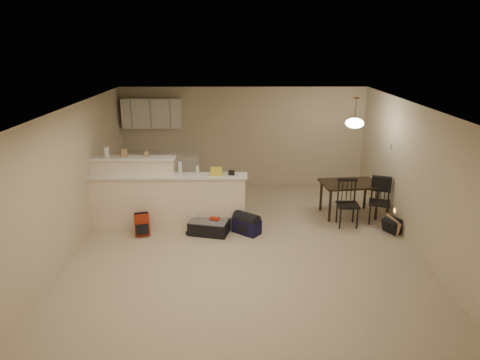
{
  "coord_description": "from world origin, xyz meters",
  "views": [
    {
      "loc": [
        -0.15,
        -6.95,
        3.54
      ],
      "look_at": [
        -0.1,
        0.7,
        1.05
      ],
      "focal_mm": 32.0,
      "sensor_mm": 36.0,
      "label": 1
    }
  ],
  "objects_px": {
    "pendant_lamp": "(355,123)",
    "suitcase": "(209,227)",
    "dining_chair_near": "(348,204)",
    "black_daypack": "(392,226)",
    "dining_table": "(349,187)",
    "dining_chair_far": "(380,202)",
    "red_backpack": "(142,225)",
    "navy_duffel": "(247,226)"
  },
  "relations": [
    {
      "from": "red_backpack",
      "to": "black_daypack",
      "type": "height_order",
      "value": "red_backpack"
    },
    {
      "from": "suitcase",
      "to": "navy_duffel",
      "type": "height_order",
      "value": "navy_duffel"
    },
    {
      "from": "suitcase",
      "to": "red_backpack",
      "type": "relative_size",
      "value": 1.75
    },
    {
      "from": "red_backpack",
      "to": "suitcase",
      "type": "bearing_deg",
      "value": -10.19
    },
    {
      "from": "navy_duffel",
      "to": "black_daypack",
      "type": "bearing_deg",
      "value": 38.12
    },
    {
      "from": "dining_table",
      "to": "black_daypack",
      "type": "xyz_separation_m",
      "value": [
        0.65,
        -0.9,
        -0.49
      ]
    },
    {
      "from": "suitcase",
      "to": "dining_table",
      "type": "bearing_deg",
      "value": 30.44
    },
    {
      "from": "dining_chair_near",
      "to": "dining_chair_far",
      "type": "height_order",
      "value": "dining_chair_near"
    },
    {
      "from": "dining_chair_near",
      "to": "dining_chair_far",
      "type": "relative_size",
      "value": 1.02
    },
    {
      "from": "dining_table",
      "to": "navy_duffel",
      "type": "height_order",
      "value": "dining_table"
    },
    {
      "from": "red_backpack",
      "to": "dining_table",
      "type": "bearing_deg",
      "value": -0.41
    },
    {
      "from": "red_backpack",
      "to": "pendant_lamp",
      "type": "bearing_deg",
      "value": -0.41
    },
    {
      "from": "dining_table",
      "to": "navy_duffel",
      "type": "relative_size",
      "value": 2.34
    },
    {
      "from": "dining_chair_far",
      "to": "black_daypack",
      "type": "bearing_deg",
      "value": -56.21
    },
    {
      "from": "dining_chair_near",
      "to": "dining_table",
      "type": "bearing_deg",
      "value": 74.84
    },
    {
      "from": "pendant_lamp",
      "to": "suitcase",
      "type": "bearing_deg",
      "value": -162.74
    },
    {
      "from": "pendant_lamp",
      "to": "dining_chair_far",
      "type": "relative_size",
      "value": 0.67
    },
    {
      "from": "suitcase",
      "to": "black_daypack",
      "type": "distance_m",
      "value": 3.55
    },
    {
      "from": "dining_chair_near",
      "to": "red_backpack",
      "type": "xyz_separation_m",
      "value": [
        -4.02,
        -0.41,
        -0.26
      ]
    },
    {
      "from": "black_daypack",
      "to": "dining_chair_near",
      "type": "bearing_deg",
      "value": 37.82
    },
    {
      "from": "dining_chair_near",
      "to": "suitcase",
      "type": "distance_m",
      "value": 2.78
    },
    {
      "from": "navy_duffel",
      "to": "dining_table",
      "type": "bearing_deg",
      "value": 60.59
    },
    {
      "from": "pendant_lamp",
      "to": "suitcase",
      "type": "xyz_separation_m",
      "value": [
        -2.9,
        -0.9,
        -1.87
      ]
    },
    {
      "from": "dining_chair_far",
      "to": "black_daypack",
      "type": "height_order",
      "value": "dining_chair_far"
    },
    {
      "from": "dining_chair_far",
      "to": "navy_duffel",
      "type": "bearing_deg",
      "value": -151.55
    },
    {
      "from": "pendant_lamp",
      "to": "dining_chair_near",
      "type": "height_order",
      "value": "pendant_lamp"
    },
    {
      "from": "dining_chair_near",
      "to": "red_backpack",
      "type": "distance_m",
      "value": 4.04
    },
    {
      "from": "dining_table",
      "to": "dining_chair_near",
      "type": "xyz_separation_m",
      "value": [
        -0.16,
        -0.56,
        -0.16
      ]
    },
    {
      "from": "dining_chair_near",
      "to": "black_daypack",
      "type": "distance_m",
      "value": 0.93
    },
    {
      "from": "dining_chair_far",
      "to": "black_daypack",
      "type": "distance_m",
      "value": 0.58
    },
    {
      "from": "black_daypack",
      "to": "pendant_lamp",
      "type": "bearing_deg",
      "value": 6.37
    },
    {
      "from": "suitcase",
      "to": "black_daypack",
      "type": "height_order",
      "value": "black_daypack"
    },
    {
      "from": "pendant_lamp",
      "to": "black_daypack",
      "type": "relative_size",
      "value": 1.9
    },
    {
      "from": "pendant_lamp",
      "to": "dining_table",
      "type": "bearing_deg",
      "value": 0.0
    },
    {
      "from": "dining_table",
      "to": "black_daypack",
      "type": "relative_size",
      "value": 3.78
    },
    {
      "from": "black_daypack",
      "to": "suitcase",
      "type": "bearing_deg",
      "value": 60.52
    },
    {
      "from": "pendant_lamp",
      "to": "red_backpack",
      "type": "bearing_deg",
      "value": -166.85
    },
    {
      "from": "red_backpack",
      "to": "black_daypack",
      "type": "distance_m",
      "value": 4.82
    },
    {
      "from": "suitcase",
      "to": "navy_duffel",
      "type": "distance_m",
      "value": 0.72
    },
    {
      "from": "pendant_lamp",
      "to": "navy_duffel",
      "type": "relative_size",
      "value": 1.18
    },
    {
      "from": "dining_table",
      "to": "navy_duffel",
      "type": "distance_m",
      "value": 2.4
    },
    {
      "from": "suitcase",
      "to": "red_backpack",
      "type": "xyz_separation_m",
      "value": [
        -1.28,
        -0.07,
        0.08
      ]
    }
  ]
}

